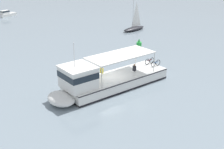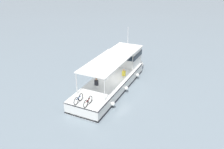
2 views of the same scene
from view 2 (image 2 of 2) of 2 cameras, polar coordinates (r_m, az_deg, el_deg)
name	(u,v)px [view 2 (image 2 of 2)]	position (r m, az deg, el deg)	size (l,w,h in m)	color
ground_plane	(118,88)	(23.72, 1.43, -3.26)	(400.00, 400.00, 0.00)	gray
ferry_main	(116,74)	(24.25, 1.03, 0.11)	(13.07, 5.70, 5.32)	white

